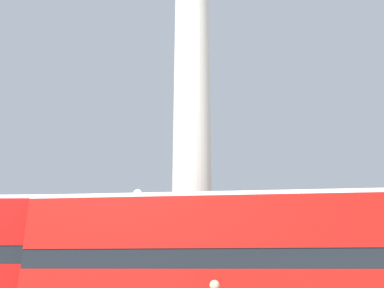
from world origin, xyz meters
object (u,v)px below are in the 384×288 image
Objects in this scene: bus_b at (207,259)px; street_lamp at (135,249)px; equestrian_statue at (13,271)px; monument_column at (192,134)px.

street_lamp is (-3.15, 2.93, 0.44)m from bus_b.
equestrian_statue is at bearing 139.10° from street_lamp.
bus_b is at bearing -59.29° from equestrian_statue.
street_lamp is at bearing -58.83° from equestrian_statue.
monument_column is 7.50m from street_lamp.
equestrian_statue is at bearing 136.96° from bus_b.
monument_column is at bearing 99.87° from bus_b.
monument_column is at bearing -41.94° from equestrian_statue.
street_lamp is at bearing -114.19° from monument_column.
street_lamp is (-1.75, -3.91, -6.16)m from monument_column.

